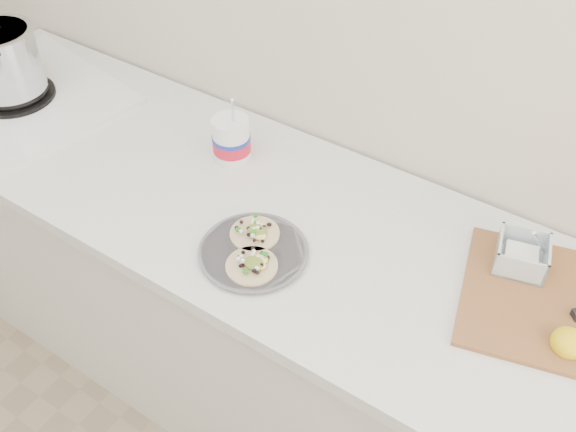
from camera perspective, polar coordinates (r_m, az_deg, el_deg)
The scene contains 4 objects.
counter at distance 1.95m, azimuth -1.43°, elevation -8.84°, with size 2.44×0.66×0.90m.
stove at distance 2.11m, azimuth -23.61°, elevation 11.43°, with size 0.67×0.63×0.28m.
taco_plate at distance 1.48m, azimuth -3.11°, elevation -2.97°, with size 0.26×0.26×0.04m.
tub at distance 1.73m, azimuth -5.04°, elevation 7.01°, with size 0.10×0.10×0.23m.
Camera 1 is at (0.70, 0.47, 1.99)m, focal length 40.00 mm.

